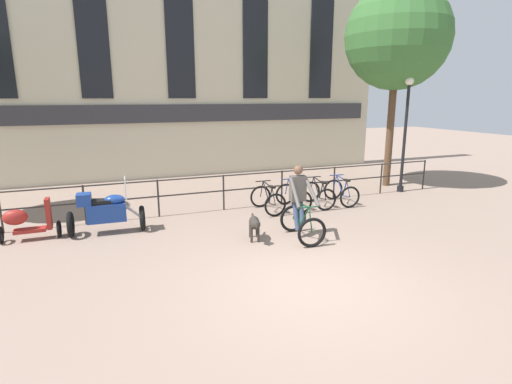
{
  "coord_description": "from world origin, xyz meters",
  "views": [
    {
      "loc": [
        -3.27,
        -5.67,
        3.24
      ],
      "look_at": [
        0.09,
        2.86,
        1.05
      ],
      "focal_mm": 28.0,
      "sensor_mm": 36.0,
      "label": 1
    }
  ],
  "objects": [
    {
      "name": "cyclist_with_bike",
      "position": [
        0.98,
        2.29,
        0.76
      ],
      "size": [
        0.77,
        1.22,
        1.7
      ],
      "rotation": [
        0.0,
        0.0,
        -0.08
      ],
      "color": "black",
      "rests_on": "ground_plane"
    },
    {
      "name": "tree_canalside_right",
      "position": [
        6.68,
        6.19,
        5.25
      ],
      "size": [
        3.62,
        3.62,
        7.08
      ],
      "color": "brown",
      "rests_on": "ground_plane"
    },
    {
      "name": "canal_railing",
      "position": [
        -0.0,
        5.2,
        0.71
      ],
      "size": [
        15.05,
        0.05,
        1.05
      ],
      "color": "#2D2B28",
      "rests_on": "ground_plane"
    },
    {
      "name": "parked_bicycle_mid_left",
      "position": [
        1.95,
        4.54,
        0.36
      ],
      "size": [
        0.69,
        1.12,
        0.86
      ],
      "rotation": [
        0.0,
        0.0,
        3.16
      ],
      "color": "black",
      "rests_on": "ground_plane"
    },
    {
      "name": "parked_motorcycle",
      "position": [
        -3.25,
        4.25,
        0.56
      ],
      "size": [
        1.78,
        0.7,
        1.35
      ],
      "rotation": [
        0.0,
        0.0,
        1.52
      ],
      "color": "black",
      "rests_on": "ground_plane"
    },
    {
      "name": "parked_bicycle_far_end",
      "position": [
        3.61,
        4.54,
        0.36
      ],
      "size": [
        0.75,
        1.16,
        0.86
      ],
      "rotation": [
        0.0,
        0.0,
        3.06
      ],
      "color": "black",
      "rests_on": "ground_plane"
    },
    {
      "name": "ground_plane",
      "position": [
        0.0,
        0.0,
        0.0
      ],
      "size": [
        60.0,
        60.0,
        0.0
      ],
      "primitive_type": "plane",
      "color": "gray"
    },
    {
      "name": "parked_bicycle_near_lamp",
      "position": [
        1.12,
        4.54,
        0.36
      ],
      "size": [
        0.68,
        1.12,
        0.86
      ],
      "rotation": [
        0.0,
        0.0,
        3.16
      ],
      "color": "black",
      "rests_on": "ground_plane"
    },
    {
      "name": "building_facade",
      "position": [
        0.0,
        10.99,
        5.88
      ],
      "size": [
        18.0,
        0.72,
        11.8
      ],
      "color": "beige",
      "rests_on": "ground_plane"
    },
    {
      "name": "street_lamp",
      "position": [
        6.47,
        5.18,
        2.2
      ],
      "size": [
        0.28,
        0.28,
        3.89
      ],
      "color": "black",
      "rests_on": "ground_plane"
    },
    {
      "name": "dog",
      "position": [
        -0.11,
        2.44,
        0.41
      ],
      "size": [
        0.4,
        0.95,
        0.6
      ],
      "rotation": [
        0.0,
        0.0,
        -0.27
      ],
      "color": "#332D28",
      "rests_on": "ground_plane"
    },
    {
      "name": "parked_bicycle_mid_right",
      "position": [
        2.78,
        4.54,
        0.36
      ],
      "size": [
        0.73,
        1.15,
        0.86
      ],
      "rotation": [
        0.0,
        0.0,
        3.08
      ],
      "color": "black",
      "rests_on": "ground_plane"
    },
    {
      "name": "parked_scooter",
      "position": [
        -4.96,
        4.4,
        0.46
      ],
      "size": [
        1.28,
        0.4,
        0.96
      ],
      "rotation": [
        0.0,
        0.0,
        1.57
      ],
      "color": "black",
      "rests_on": "ground_plane"
    }
  ]
}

